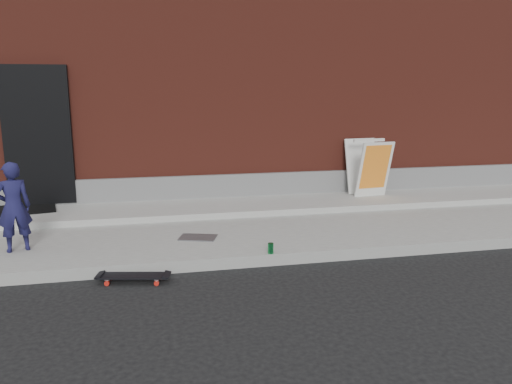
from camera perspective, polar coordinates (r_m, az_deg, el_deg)
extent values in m
plane|color=black|center=(6.15, -3.63, -8.86)|extent=(80.00, 80.00, 0.00)
cube|color=gray|center=(7.53, -5.30, -4.33)|extent=(20.00, 3.00, 0.15)
cube|color=gray|center=(8.37, -6.04, -1.81)|extent=(20.00, 1.20, 0.10)
cube|color=maroon|center=(12.72, -8.50, 13.27)|extent=(20.00, 8.00, 5.00)
cube|color=slate|center=(8.87, -6.46, 0.62)|extent=(20.00, 0.10, 0.40)
cube|color=black|center=(8.87, -23.66, 5.90)|extent=(1.05, 0.12, 2.25)
imported|color=#181742|center=(6.88, -25.98, -1.55)|extent=(0.48, 0.40, 1.14)
cylinder|color=red|center=(5.94, -10.97, -9.54)|extent=(0.06, 0.04, 0.06)
cylinder|color=red|center=(5.78, -11.29, -10.18)|extent=(0.06, 0.04, 0.06)
cylinder|color=red|center=(6.06, -16.21, -9.35)|extent=(0.06, 0.04, 0.06)
cylinder|color=red|center=(5.91, -16.67, -9.96)|extent=(0.06, 0.04, 0.06)
cube|color=silver|center=(5.84, -11.14, -9.52)|extent=(0.09, 0.18, 0.02)
cube|color=silver|center=(5.97, -16.46, -9.32)|extent=(0.09, 0.18, 0.02)
cube|color=black|center=(5.89, -13.84, -9.27)|extent=(0.83, 0.36, 0.02)
cube|color=silver|center=(9.05, 13.37, 2.51)|extent=(0.64, 0.34, 0.99)
cube|color=silver|center=(9.43, 11.97, 2.94)|extent=(0.64, 0.34, 0.99)
cube|color=yellow|center=(9.03, 13.44, 2.17)|extent=(0.53, 0.26, 0.79)
cube|color=silver|center=(9.17, 12.80, 5.80)|extent=(0.61, 0.12, 0.05)
cylinder|color=#1B8840|center=(6.23, 1.69, -6.45)|extent=(0.09, 0.09, 0.13)
cube|color=black|center=(8.84, -25.30, -1.74)|extent=(1.18, 1.02, 0.03)
cube|color=#5B5C61|center=(6.90, -6.66, -5.18)|extent=(0.57, 0.45, 0.01)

